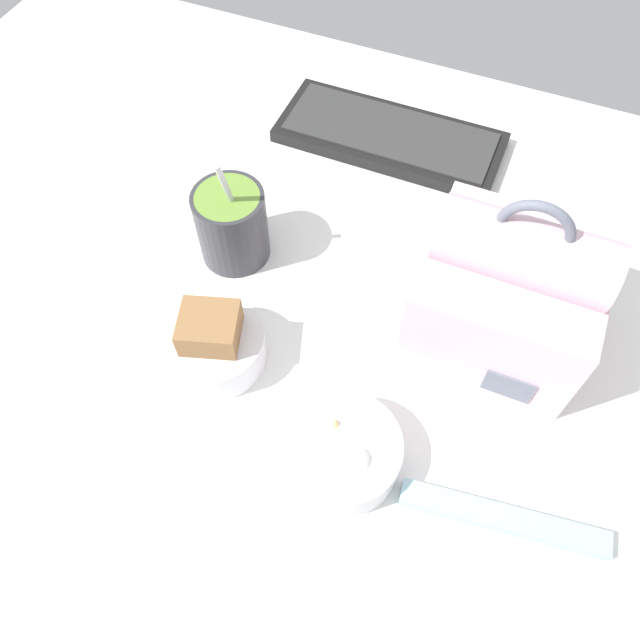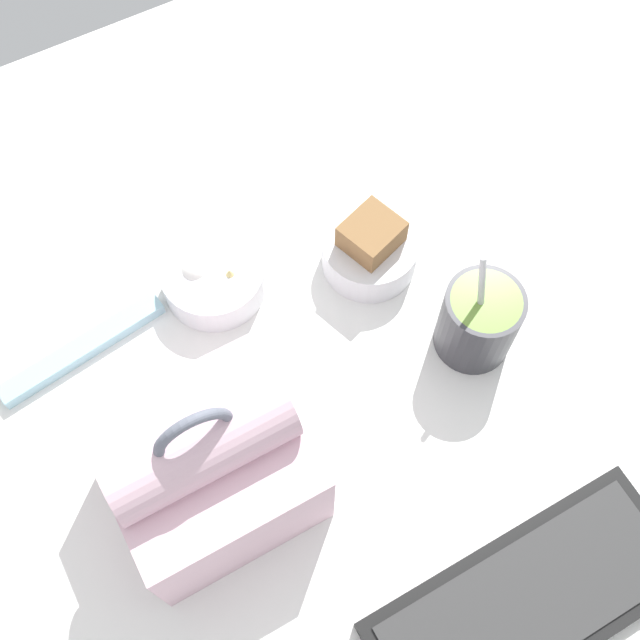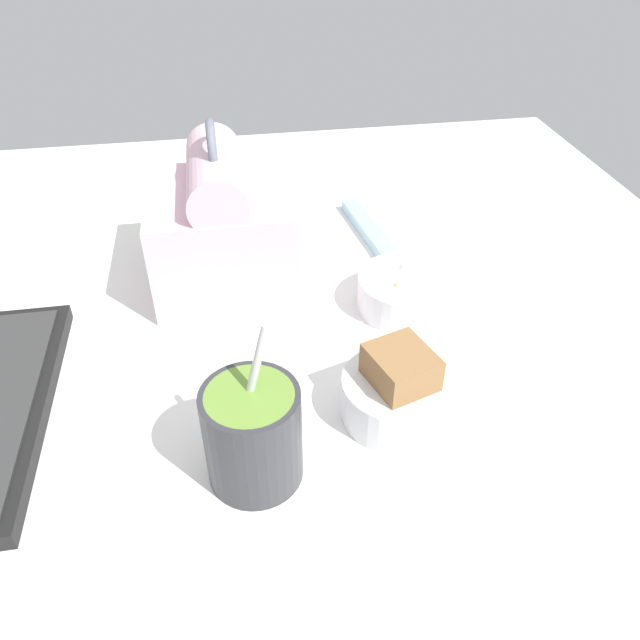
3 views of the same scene
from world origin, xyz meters
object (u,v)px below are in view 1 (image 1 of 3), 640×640
Objects in this scene: keyboard at (388,136)px; soup_cup at (232,224)px; lunch_bag at (508,291)px; chopstick_case at (503,519)px; bento_bowl_sandwich at (214,344)px; bento_bowl_snacks at (342,451)px.

soup_cup is (-10.84, -25.95, 4.06)cm from keyboard.
keyboard is 1.50× the size of lunch_bag.
chopstick_case is (27.58, -45.74, -0.22)cm from keyboard.
soup_cup is 15.25cm from bento_bowl_sandwich.
bento_bowl_snacks is (22.01, -20.00, -2.79)cm from soup_cup.
lunch_bag is at bearing 64.38° from bento_bowl_snacks.
chopstick_case is (6.28, -20.92, -6.81)cm from lunch_bag.
lunch_bag reaches higher than bento_bowl_sandwich.
bento_bowl_sandwich is (4.88, -14.29, -2.13)cm from soup_cup.
soup_cup is at bearing 137.74° from bento_bowl_snacks.
bento_bowl_snacks is 0.59× the size of chopstick_case.
lunch_bag is 1.29× the size of soup_cup.
keyboard is 53.42cm from chopstick_case.
keyboard is 2.83× the size of bento_bowl_sandwich.
keyboard reaches higher than chopstick_case.
chopstick_case is at bearing -58.91° from keyboard.
keyboard is at bearing 67.33° from soup_cup.
chopstick_case is at bearing -27.26° from soup_cup.
chopstick_case is at bearing 0.72° from bento_bowl_snacks.
keyboard is at bearing 130.63° from lunch_bag.
lunch_bag is at bearing -49.37° from keyboard.
keyboard is at bearing 81.57° from bento_bowl_sandwich.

